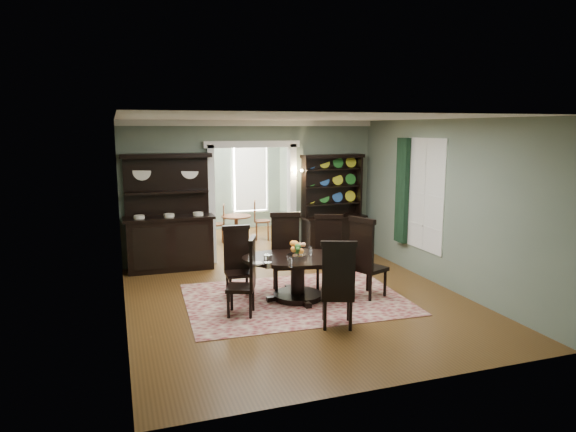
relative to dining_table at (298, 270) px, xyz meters
The scene contains 19 objects.
room 1.07m from the dining_table, 100.09° to the right, with size 5.51×6.01×3.01m.
parlor 5.49m from the dining_table, 90.18° to the left, with size 3.51×3.50×3.01m.
doorway_trim 3.07m from the dining_table, 90.34° to the left, with size 2.08×0.25×2.57m.
right_window 3.00m from the dining_table, 16.44° to the left, with size 0.15×1.47×2.12m.
wall_sconce 3.18m from the dining_table, 70.99° to the left, with size 0.27×0.21×0.21m.
rug 0.51m from the dining_table, behind, with size 3.60×2.64×0.01m, color maroon.
dining_table is the anchor object (origin of this frame).
centerpiece 0.31m from the dining_table, 125.04° to the right, with size 1.60×1.03×0.26m.
chair_far_left 1.04m from the dining_table, 153.75° to the left, with size 0.48×0.45×1.22m.
chair_far_mid 0.55m from the dining_table, 95.08° to the left, with size 0.61×0.59×1.39m.
chair_far_right 0.82m from the dining_table, 27.34° to the left, with size 0.63×0.62×1.33m.
chair_end_left 1.10m from the dining_table, 154.77° to the right, with size 0.56×0.57×1.22m.
chair_end_right 1.15m from the dining_table, 15.93° to the right, with size 0.64×0.66×1.39m.
chair_near 1.42m from the dining_table, 85.88° to the right, with size 0.61×0.60×1.31m.
sideboard 3.18m from the dining_table, 125.24° to the left, with size 1.79×0.65×2.34m.
welsh_dresser 3.17m from the dining_table, 55.85° to the left, with size 1.48×0.62×2.27m.
parlor_table 4.53m from the dining_table, 89.98° to the left, with size 0.74×0.74×0.68m.
parlor_chair_left 4.75m from the dining_table, 94.58° to the left, with size 0.43×0.42×0.95m.
parlor_chair_right 4.75m from the dining_table, 82.15° to the left, with size 0.46×0.45×1.01m.
Camera 1 is at (-2.80, -7.65, 2.85)m, focal length 32.00 mm.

